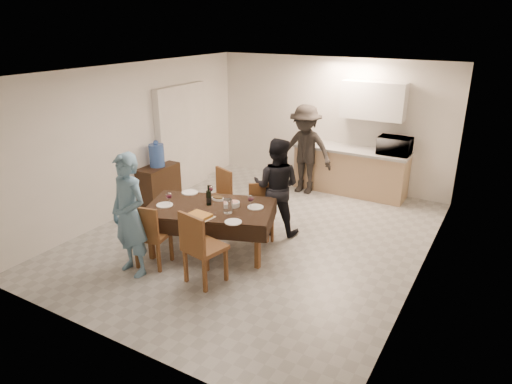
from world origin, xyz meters
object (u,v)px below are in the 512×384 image
person_far (276,187)px  person_kitchen (305,150)px  microwave (395,146)px  console (159,185)px  wine_bottle (209,195)px  person_near (129,215)px  dining_table (210,209)px  water_jug (157,155)px  water_pitcher (228,206)px  savoury_tart (200,215)px

person_far → person_kitchen: 1.97m
microwave → person_kitchen: 1.69m
console → wine_bottle: 2.16m
person_near → person_kitchen: bearing=88.8°
dining_table → water_jug: (-1.91, 1.03, 0.27)m
microwave → person_far: person_far is taller
water_pitcher → person_far: size_ratio=0.12×
dining_table → console: (-1.91, 1.03, -0.31)m
water_jug → person_kitchen: size_ratio=0.23×
person_near → person_far: 2.37m
console → water_jug: size_ratio=1.96×
savoury_tart → person_kitchen: (0.07, 3.36, 0.14)m
person_near → water_pitcher: bearing=56.9°
person_far → water_pitcher: bearing=66.3°
savoury_tart → microwave: 4.18m
microwave → person_kitchen: size_ratio=0.34×
water_pitcher → savoury_tart: 0.42m
wine_bottle → savoury_tart: bearing=-70.8°
dining_table → microwave: 3.89m
water_pitcher → microwave: bearing=67.6°
dining_table → person_far: person_far is taller
water_pitcher → person_near: bearing=-132.0°
water_jug → water_pitcher: bearing=-25.6°
savoury_tart → person_near: (-0.65, -0.67, 0.11)m
savoury_tart → person_far: bearing=72.5°
microwave → savoury_tart: bearing=66.1°
savoury_tart → person_far: 1.50m
wine_bottle → savoury_tart: size_ratio=0.84×
dining_table → savoury_tart: bearing=-95.4°
wine_bottle → person_near: size_ratio=0.18×
dining_table → savoury_tart: (0.10, -0.38, 0.06)m
microwave → wine_bottle: bearing=61.5°
microwave → water_jug: bearing=33.0°
savoury_tart → person_far: size_ratio=0.23×
dining_table → person_kitchen: person_kitchen is taller
microwave → person_near: person_near is taller
water_pitcher → person_far: person_far is taller
savoury_tart → microwave: microwave is taller
savoury_tart → person_near: person_near is taller
console → savoury_tart: 2.49m
person_far → wine_bottle: bearing=45.7°
console → person_near: bearing=-56.8°
console → person_kitchen: 2.90m
savoury_tart → person_near: 0.94m
water_jug → person_far: bearing=0.4°
person_far → water_jug: bearing=-13.0°
microwave → person_near: bearing=62.5°
wine_bottle → person_near: bearing=-114.4°
water_jug → person_far: (2.46, 0.02, -0.16)m
dining_table → person_kitchen: size_ratio=1.18×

